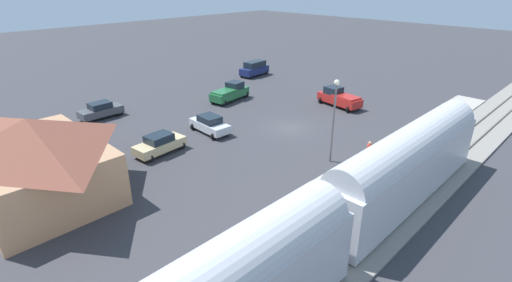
{
  "coord_description": "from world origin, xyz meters",
  "views": [
    {
      "loc": [
        -22.5,
        27.68,
        14.17
      ],
      "look_at": [
        -1.47,
        6.4,
        1.0
      ],
      "focal_mm": 26.44,
      "sensor_mm": 36.0,
      "label": 1
    }
  ],
  "objects_px": {
    "station_building": "(35,157)",
    "sedan_tan": "(160,144)",
    "pickup_green": "(230,92)",
    "suv_navy": "(254,68)",
    "pedestrian_on_platform": "(369,150)",
    "sedan_silver": "(210,124)",
    "pickup_red": "(339,98)",
    "light_pole_near_platform": "(334,111)",
    "pedestrian_waiting_far": "(378,151)",
    "sedan_charcoal": "(101,110)"
  },
  "relations": [
    {
      "from": "station_building",
      "to": "sedan_tan",
      "type": "bearing_deg",
      "value": -88.81
    },
    {
      "from": "pickup_green",
      "to": "suv_navy",
      "type": "height_order",
      "value": "suv_navy"
    },
    {
      "from": "pedestrian_on_platform",
      "to": "suv_navy",
      "type": "xyz_separation_m",
      "value": [
        27.53,
        -14.54,
        -0.13
      ]
    },
    {
      "from": "station_building",
      "to": "sedan_silver",
      "type": "bearing_deg",
      "value": -87.0
    },
    {
      "from": "pickup_red",
      "to": "sedan_silver",
      "type": "distance_m",
      "value": 16.45
    },
    {
      "from": "pedestrian_on_platform",
      "to": "suv_navy",
      "type": "relative_size",
      "value": 0.34
    },
    {
      "from": "light_pole_near_platform",
      "to": "pedestrian_on_platform",
      "type": "bearing_deg",
      "value": -144.13
    },
    {
      "from": "suv_navy",
      "to": "pickup_green",
      "type": "bearing_deg",
      "value": 121.42
    },
    {
      "from": "pickup_red",
      "to": "pickup_green",
      "type": "relative_size",
      "value": 1.0
    },
    {
      "from": "pedestrian_waiting_far",
      "to": "light_pole_near_platform",
      "type": "xyz_separation_m",
      "value": [
        3.07,
        2.12,
        3.15
      ]
    },
    {
      "from": "sedan_silver",
      "to": "pickup_green",
      "type": "bearing_deg",
      "value": -52.66
    },
    {
      "from": "station_building",
      "to": "pedestrian_on_platform",
      "type": "height_order",
      "value": "station_building"
    },
    {
      "from": "sedan_tan",
      "to": "suv_navy",
      "type": "distance_m",
      "value": 28.82
    },
    {
      "from": "pickup_red",
      "to": "sedan_silver",
      "type": "xyz_separation_m",
      "value": [
        4.37,
        15.86,
        -0.15
      ]
    },
    {
      "from": "pedestrian_waiting_far",
      "to": "suv_navy",
      "type": "distance_m",
      "value": 31.53
    },
    {
      "from": "pickup_green",
      "to": "sedan_charcoal",
      "type": "bearing_deg",
      "value": 69.47
    },
    {
      "from": "station_building",
      "to": "sedan_silver",
      "type": "height_order",
      "value": "station_building"
    },
    {
      "from": "pedestrian_on_platform",
      "to": "pedestrian_waiting_far",
      "type": "bearing_deg",
      "value": -150.68
    },
    {
      "from": "suv_navy",
      "to": "light_pole_near_platform",
      "type": "xyz_separation_m",
      "value": [
        -25.1,
        16.3,
        3.28
      ]
    },
    {
      "from": "sedan_charcoal",
      "to": "pedestrian_waiting_far",
      "type": "bearing_deg",
      "value": -158.02
    },
    {
      "from": "pickup_red",
      "to": "pickup_green",
      "type": "distance_m",
      "value": 13.1
    },
    {
      "from": "sedan_silver",
      "to": "pedestrian_on_platform",
      "type": "bearing_deg",
      "value": -161.67
    },
    {
      "from": "station_building",
      "to": "sedan_charcoal",
      "type": "bearing_deg",
      "value": -38.5
    },
    {
      "from": "pedestrian_waiting_far",
      "to": "sedan_silver",
      "type": "distance_m",
      "value": 15.94
    },
    {
      "from": "sedan_charcoal",
      "to": "suv_navy",
      "type": "relative_size",
      "value": 0.9
    },
    {
      "from": "station_building",
      "to": "light_pole_near_platform",
      "type": "bearing_deg",
      "value": -121.09
    },
    {
      "from": "suv_navy",
      "to": "sedan_tan",
      "type": "bearing_deg",
      "value": 118.38
    },
    {
      "from": "pickup_green",
      "to": "light_pole_near_platform",
      "type": "distance_m",
      "value": 19.46
    },
    {
      "from": "pedestrian_waiting_far",
      "to": "pickup_green",
      "type": "relative_size",
      "value": 0.3
    },
    {
      "from": "station_building",
      "to": "pedestrian_waiting_far",
      "type": "xyz_separation_m",
      "value": [
        -14.27,
        -20.69,
        -1.71
      ]
    },
    {
      "from": "sedan_silver",
      "to": "suv_navy",
      "type": "height_order",
      "value": "suv_navy"
    },
    {
      "from": "sedan_silver",
      "to": "suv_navy",
      "type": "bearing_deg",
      "value": -55.91
    },
    {
      "from": "pedestrian_on_platform",
      "to": "sedan_charcoal",
      "type": "xyz_separation_m",
      "value": [
        26.09,
        10.43,
        -0.4
      ]
    },
    {
      "from": "pedestrian_on_platform",
      "to": "pickup_green",
      "type": "xyz_separation_m",
      "value": [
        20.84,
        -3.59,
        -0.25
      ]
    },
    {
      "from": "pedestrian_on_platform",
      "to": "pickup_green",
      "type": "relative_size",
      "value": 0.3
    },
    {
      "from": "station_building",
      "to": "pickup_green",
      "type": "bearing_deg",
      "value": -73.24
    },
    {
      "from": "sedan_tan",
      "to": "sedan_silver",
      "type": "bearing_deg",
      "value": -84.14
    },
    {
      "from": "pickup_green",
      "to": "pedestrian_on_platform",
      "type": "bearing_deg",
      "value": 170.24
    },
    {
      "from": "pedestrian_waiting_far",
      "to": "sedan_charcoal",
      "type": "relative_size",
      "value": 0.38
    },
    {
      "from": "pedestrian_on_platform",
      "to": "light_pole_near_platform",
      "type": "relative_size",
      "value": 0.25
    },
    {
      "from": "pedestrian_waiting_far",
      "to": "sedan_tan",
      "type": "relative_size",
      "value": 0.37
    },
    {
      "from": "sedan_tan",
      "to": "pedestrian_on_platform",
      "type": "bearing_deg",
      "value": -141.98
    },
    {
      "from": "pedestrian_waiting_far",
      "to": "pickup_red",
      "type": "distance_m",
      "value": 15.16
    },
    {
      "from": "sedan_tan",
      "to": "pickup_green",
      "type": "relative_size",
      "value": 0.83
    },
    {
      "from": "station_building",
      "to": "pickup_red",
      "type": "height_order",
      "value": "station_building"
    },
    {
      "from": "pedestrian_waiting_far",
      "to": "sedan_charcoal",
      "type": "distance_m",
      "value": 28.82
    },
    {
      "from": "pickup_green",
      "to": "suv_navy",
      "type": "bearing_deg",
      "value": -58.58
    },
    {
      "from": "pedestrian_waiting_far",
      "to": "light_pole_near_platform",
      "type": "relative_size",
      "value": 0.25
    },
    {
      "from": "pedestrian_on_platform",
      "to": "pickup_red",
      "type": "bearing_deg",
      "value": -47.67
    },
    {
      "from": "light_pole_near_platform",
      "to": "sedan_silver",
      "type": "bearing_deg",
      "value": 14.13
    }
  ]
}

